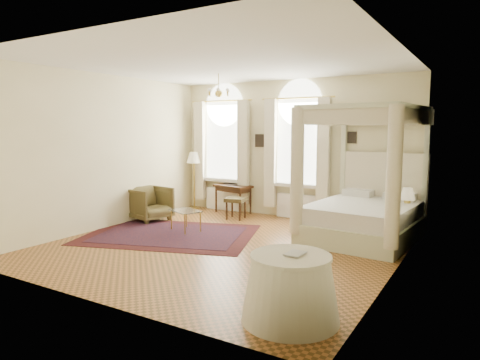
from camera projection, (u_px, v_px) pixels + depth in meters
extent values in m
plane|color=#9D5E2D|center=(224.00, 246.00, 7.89)|extent=(6.00, 6.00, 0.00)
plane|color=#FDF1C1|center=(292.00, 149.00, 10.26)|extent=(6.00, 0.00, 6.00)
plane|color=#FDF1C1|center=(88.00, 170.00, 5.14)|extent=(6.00, 0.00, 6.00)
plane|color=#FDF1C1|center=(107.00, 152.00, 9.22)|extent=(0.00, 6.00, 6.00)
plane|color=#FDF1C1|center=(398.00, 163.00, 6.17)|extent=(0.00, 6.00, 6.00)
plane|color=white|center=(223.00, 63.00, 7.50)|extent=(6.00, 6.00, 0.00)
cube|color=silver|center=(224.00, 142.00, 11.18)|extent=(1.10, 0.04, 1.90)
cylinder|color=silver|center=(224.00, 105.00, 11.06)|extent=(1.10, 0.04, 1.10)
cube|color=white|center=(223.00, 180.00, 11.22)|extent=(1.32, 0.24, 0.08)
cube|color=beige|center=(200.00, 151.00, 11.40)|extent=(0.28, 0.14, 2.60)
cube|color=beige|center=(243.00, 152.00, 10.72)|extent=(0.28, 0.14, 2.60)
cube|color=white|center=(223.00, 199.00, 11.30)|extent=(1.00, 0.12, 0.58)
cube|color=silver|center=(299.00, 143.00, 10.11)|extent=(1.10, 0.04, 1.90)
cylinder|color=silver|center=(300.00, 103.00, 10.00)|extent=(1.10, 0.04, 1.10)
cube|color=white|center=(297.00, 185.00, 10.15)|extent=(1.32, 0.24, 0.08)
cube|color=beige|center=(270.00, 153.00, 10.34)|extent=(0.28, 0.14, 2.60)
cube|color=beige|center=(323.00, 155.00, 9.66)|extent=(0.28, 0.14, 2.60)
cube|color=white|center=(297.00, 206.00, 10.23)|extent=(1.00, 0.12, 0.58)
cylinder|color=gold|center=(219.00, 83.00, 9.00)|extent=(0.02, 0.02, 0.40)
sphere|color=gold|center=(219.00, 94.00, 9.03)|extent=(0.16, 0.16, 0.16)
sphere|color=beige|center=(227.00, 90.00, 8.91)|extent=(0.07, 0.07, 0.07)
sphere|color=beige|center=(228.00, 91.00, 9.13)|extent=(0.07, 0.07, 0.07)
sphere|color=beige|center=(219.00, 91.00, 9.24)|extent=(0.07, 0.07, 0.07)
sphere|color=beige|center=(210.00, 91.00, 9.13)|extent=(0.07, 0.07, 0.07)
sphere|color=beige|center=(209.00, 90.00, 8.91)|extent=(0.07, 0.07, 0.07)
sphere|color=beige|center=(218.00, 89.00, 8.80)|extent=(0.07, 0.07, 0.07)
cube|color=black|center=(260.00, 141.00, 10.64)|extent=(0.26, 0.03, 0.32)
cube|color=black|center=(352.00, 138.00, 9.46)|extent=(0.22, 0.03, 0.26)
cube|color=beige|center=(362.00, 229.00, 8.31)|extent=(2.06, 2.46, 0.40)
cube|color=white|center=(363.00, 212.00, 8.27)|extent=(1.95, 2.34, 0.31)
cube|color=beige|center=(382.00, 183.00, 9.11)|extent=(1.87, 0.25, 1.32)
cube|color=beige|center=(343.00, 168.00, 9.56)|extent=(0.11, 0.11, 2.52)
cube|color=beige|center=(426.00, 173.00, 8.55)|extent=(0.11, 0.11, 2.52)
cube|color=beige|center=(297.00, 177.00, 7.81)|extent=(0.11, 0.11, 2.52)
cube|color=beige|center=(394.00, 185.00, 6.80)|extent=(0.11, 0.11, 2.52)
cube|color=beige|center=(385.00, 110.00, 8.91)|extent=(1.87, 0.25, 0.09)
cube|color=beige|center=(344.00, 106.00, 7.16)|extent=(1.87, 0.25, 0.09)
cube|color=beige|center=(324.00, 110.00, 8.54)|extent=(0.29, 2.30, 0.09)
cube|color=beige|center=(415.00, 107.00, 7.53)|extent=(0.29, 2.30, 0.09)
cube|color=beige|center=(384.00, 118.00, 8.92)|extent=(1.93, 0.22, 0.31)
cube|color=beige|center=(344.00, 115.00, 7.18)|extent=(1.93, 0.22, 0.31)
cube|color=beige|center=(324.00, 117.00, 8.55)|extent=(0.26, 2.37, 0.31)
cube|color=beige|center=(414.00, 116.00, 7.55)|extent=(0.26, 2.37, 0.31)
cylinder|color=beige|center=(297.00, 171.00, 7.80)|extent=(0.24, 0.24, 2.30)
cylinder|color=beige|center=(394.00, 178.00, 6.79)|extent=(0.24, 0.24, 2.30)
cube|color=#361D0E|center=(402.00, 223.00, 8.45)|extent=(0.43, 0.39, 0.57)
cylinder|color=gold|center=(407.00, 204.00, 8.35)|extent=(0.13, 0.13, 0.21)
cone|color=beige|center=(408.00, 194.00, 8.32)|extent=(0.29, 0.29, 0.23)
cube|color=#361D0E|center=(233.00, 186.00, 10.86)|extent=(1.04, 0.68, 0.06)
cube|color=#361D0E|center=(233.00, 189.00, 10.87)|extent=(0.93, 0.57, 0.10)
cylinder|color=#361D0E|center=(226.00, 197.00, 11.33)|extent=(0.05, 0.05, 0.67)
cylinder|color=#361D0E|center=(250.00, 201.00, 10.76)|extent=(0.05, 0.05, 0.67)
cylinder|color=#361D0E|center=(216.00, 199.00, 11.05)|extent=(0.05, 0.05, 0.67)
cylinder|color=#361D0E|center=(240.00, 203.00, 10.48)|extent=(0.05, 0.05, 0.67)
imported|color=black|center=(233.00, 185.00, 10.85)|extent=(0.33, 0.24, 0.02)
cube|color=#4D4121|center=(236.00, 200.00, 10.16)|extent=(0.51, 0.51, 0.09)
cylinder|color=#361D0E|center=(227.00, 211.00, 10.10)|extent=(0.04, 0.04, 0.42)
cylinder|color=#361D0E|center=(240.00, 212.00, 9.98)|extent=(0.04, 0.04, 0.42)
cylinder|color=#361D0E|center=(232.00, 208.00, 10.41)|extent=(0.04, 0.04, 0.42)
cylinder|color=#361D0E|center=(245.00, 209.00, 10.29)|extent=(0.04, 0.04, 0.42)
imported|color=#4D4221|center=(150.00, 204.00, 10.03)|extent=(1.00, 0.98, 0.79)
cube|color=white|center=(186.00, 211.00, 8.96)|extent=(0.77, 0.67, 0.02)
cylinder|color=gold|center=(171.00, 220.00, 9.10)|extent=(0.03, 0.03, 0.43)
cylinder|color=gold|center=(185.00, 224.00, 8.65)|extent=(0.03, 0.03, 0.43)
cylinder|color=gold|center=(187.00, 218.00, 9.32)|extent=(0.03, 0.03, 0.43)
cylinder|color=gold|center=(200.00, 222.00, 8.87)|extent=(0.03, 0.03, 0.43)
cylinder|color=gold|center=(195.00, 208.00, 11.57)|extent=(0.27, 0.27, 0.03)
cylinder|color=gold|center=(194.00, 184.00, 11.49)|extent=(0.04, 0.04, 1.33)
cone|color=beige|center=(194.00, 157.00, 11.40)|extent=(0.39, 0.39, 0.28)
cube|color=#431013|center=(170.00, 234.00, 8.70)|extent=(3.93, 3.34, 0.01)
cube|color=black|center=(170.00, 234.00, 8.70)|extent=(3.27, 2.68, 0.01)
cone|color=beige|center=(290.00, 289.00, 4.79)|extent=(1.11, 1.11, 0.72)
cylinder|color=beige|center=(291.00, 257.00, 4.74)|extent=(0.91, 0.91, 0.04)
imported|color=black|center=(288.00, 252.00, 4.79)|extent=(0.19, 0.26, 0.02)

